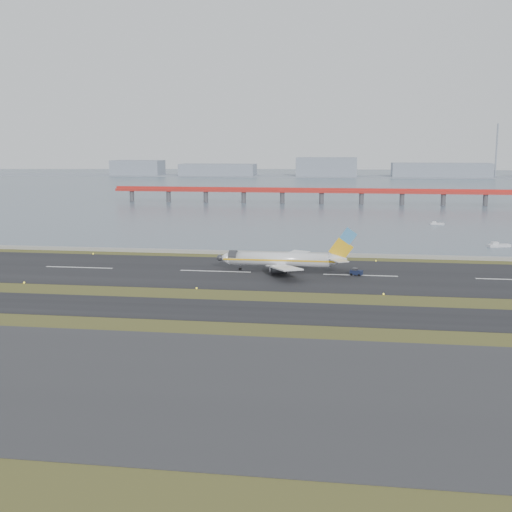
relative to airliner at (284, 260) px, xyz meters
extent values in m
plane|color=#344217|center=(-19.09, -32.58, -3.46)|extent=(1000.00, 1000.00, 0.00)
cube|color=#313134|center=(-19.09, -87.58, -3.41)|extent=(1000.00, 50.00, 0.10)
cube|color=black|center=(-19.09, -44.58, -3.41)|extent=(1000.00, 18.00, 0.10)
cube|color=black|center=(-19.09, -2.58, -3.41)|extent=(1000.00, 45.00, 0.10)
cube|color=#979691|center=(-19.09, 27.42, -2.96)|extent=(1000.00, 2.50, 1.00)
cube|color=#4D5A6E|center=(-19.09, 427.42, -3.46)|extent=(1400.00, 800.00, 1.30)
cube|color=red|center=(0.91, 217.42, 4.04)|extent=(260.00, 5.00, 1.60)
cube|color=red|center=(0.91, 217.42, 5.54)|extent=(260.00, 0.40, 1.40)
cylinder|color=#4C4C51|center=(-95.09, 217.42, -0.46)|extent=(2.80, 2.80, 7.00)
cylinder|color=#4C4C51|center=(0.91, 217.42, -0.46)|extent=(2.80, 2.80, 7.00)
cylinder|color=#4C4C51|center=(96.91, 217.42, -0.46)|extent=(2.80, 2.80, 7.00)
cube|color=gray|center=(-19.09, 587.42, -3.46)|extent=(1400.00, 80.00, 1.00)
cube|color=gray|center=(-239.09, 587.42, 5.54)|extent=(60.00, 35.00, 18.00)
cube|color=gray|center=(-139.09, 587.42, 3.54)|extent=(90.00, 35.00, 14.00)
cube|color=gray|center=(-9.09, 587.42, 7.54)|extent=(70.00, 35.00, 22.00)
cube|color=gray|center=(120.91, 587.42, 4.54)|extent=(110.00, 35.00, 16.00)
cylinder|color=gray|center=(180.91, 587.42, 26.54)|extent=(1.80, 1.80, 60.00)
cylinder|color=white|center=(-1.50, 0.00, 0.04)|extent=(28.00, 3.80, 3.80)
cone|color=white|center=(-17.10, 0.00, 0.04)|extent=(3.20, 3.80, 3.80)
cone|color=white|center=(14.70, 0.00, 0.34)|extent=(5.00, 3.80, 3.80)
cube|color=yellow|center=(-1.50, -1.92, 0.04)|extent=(31.00, 0.06, 0.45)
cube|color=yellow|center=(-1.50, 1.92, 0.04)|extent=(31.00, 0.06, 0.45)
cube|color=white|center=(0.70, -8.50, -0.66)|extent=(11.31, 15.89, 1.66)
cube|color=white|center=(0.70, 8.50, -0.66)|extent=(11.31, 15.89, 1.66)
cylinder|color=#343438|center=(-1.00, -6.00, -1.86)|extent=(4.20, 2.10, 2.10)
cylinder|color=#343438|center=(-1.00, 6.00, -1.86)|extent=(4.20, 2.10, 2.10)
cube|color=yellow|center=(15.50, 0.00, 3.24)|extent=(6.80, 0.35, 6.85)
cube|color=#4993D0|center=(17.40, 0.00, 6.94)|extent=(4.85, 0.37, 4.90)
cube|color=white|center=(15.00, -3.80, 0.84)|extent=(5.64, 6.80, 0.22)
cube|color=white|center=(15.00, 3.80, 0.84)|extent=(5.64, 6.80, 0.22)
cylinder|color=black|center=(-12.50, 0.00, -3.01)|extent=(0.80, 0.28, 0.80)
cylinder|color=black|center=(0.00, -2.80, -2.91)|extent=(1.00, 0.38, 1.00)
cylinder|color=black|center=(0.00, 2.80, -2.91)|extent=(1.00, 0.38, 1.00)
cube|color=#131B36|center=(19.79, -2.71, -2.56)|extent=(3.62, 2.80, 1.20)
cube|color=#343438|center=(19.41, -2.58, -1.76)|extent=(1.83, 1.89, 0.70)
cylinder|color=black|center=(18.48, -3.08, -3.11)|extent=(0.76, 0.52, 0.70)
cylinder|color=black|center=(19.04, -1.58, -3.11)|extent=(0.76, 0.52, 0.70)
cylinder|color=black|center=(20.54, -3.84, -3.11)|extent=(0.76, 0.52, 0.70)
cylinder|color=black|center=(21.09, -2.35, -3.11)|extent=(0.76, 0.52, 0.70)
cube|color=silver|center=(69.39, 55.09, -3.01)|extent=(8.16, 4.74, 1.00)
cube|color=silver|center=(67.80, 54.57, -2.12)|extent=(2.67, 2.38, 1.00)
cube|color=silver|center=(56.71, 118.64, -3.12)|extent=(5.99, 1.95, 0.77)
cube|color=silver|center=(55.43, 118.62, -2.44)|extent=(1.72, 1.39, 0.77)
camera|label=1|loc=(17.21, -174.62, 30.94)|focal=45.00mm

